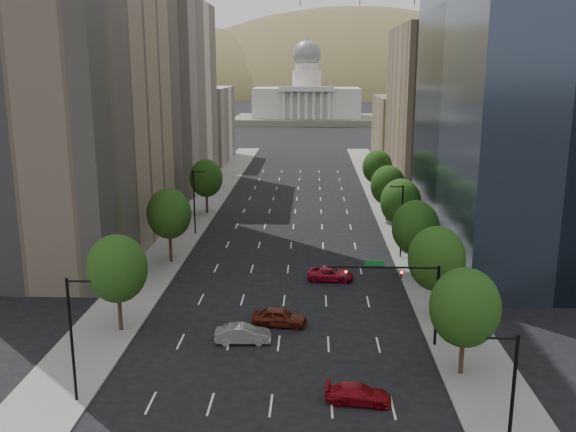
# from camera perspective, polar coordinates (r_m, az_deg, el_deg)

# --- Properties ---
(sidewalk_left) EXTENTS (6.00, 200.00, 0.15)m
(sidewalk_left) POSITION_cam_1_polar(r_m,az_deg,el_deg) (83.95, -10.37, -2.46)
(sidewalk_left) COLOR slate
(sidewalk_left) RESTS_ON ground
(sidewalk_right) EXTENTS (6.00, 200.00, 0.15)m
(sidewalk_right) POSITION_cam_1_polar(r_m,az_deg,el_deg) (82.95, 11.05, -2.69)
(sidewalk_right) COLOR slate
(sidewalk_right) RESTS_ON ground
(midrise_cream_left) EXTENTS (14.00, 30.00, 35.00)m
(midrise_cream_left) POSITION_cam_1_polar(r_m,az_deg,el_deg) (125.03, -10.74, 10.74)
(midrise_cream_left) COLOR beige
(midrise_cream_left) RESTS_ON ground
(filler_left) EXTENTS (14.00, 26.00, 18.00)m
(filler_left) POSITION_cam_1_polar(r_m,az_deg,el_deg) (157.86, -7.95, 8.23)
(filler_left) COLOR beige
(filler_left) RESTS_ON ground
(tower_glass_right) EXTENTS (16.00, 38.00, 60.00)m
(tower_glass_right) POSITION_cam_1_polar(r_m,az_deg,el_deg) (80.62, 20.04, 17.83)
(tower_glass_right) COLOR black
(tower_glass_right) RESTS_ON ground
(parking_tan_right) EXTENTS (14.00, 30.00, 30.00)m
(parking_tan_right) POSITION_cam_1_polar(r_m,az_deg,el_deg) (121.13, 13.03, 9.37)
(parking_tan_right) COLOR #8C7759
(parking_tan_right) RESTS_ON ground
(filler_right) EXTENTS (14.00, 26.00, 16.00)m
(filler_right) POSITION_cam_1_polar(r_m,az_deg,el_deg) (154.13, 10.65, 7.64)
(filler_right) COLOR #8C7759
(filler_right) RESTS_ON ground
(tree_right_0) EXTENTS (5.20, 5.20, 8.39)m
(tree_right_0) POSITION_cam_1_polar(r_m,az_deg,el_deg) (48.39, 15.75, -8.00)
(tree_right_0) COLOR #382316
(tree_right_0) RESTS_ON ground
(tree_right_1) EXTENTS (5.20, 5.20, 8.75)m
(tree_right_1) POSITION_cam_1_polar(r_m,az_deg,el_deg) (58.43, 13.33, -3.79)
(tree_right_1) COLOR #382316
(tree_right_1) RESTS_ON ground
(tree_right_2) EXTENTS (5.20, 5.20, 8.61)m
(tree_right_2) POSITION_cam_1_polar(r_m,az_deg,el_deg) (69.85, 11.49, -1.02)
(tree_right_2) COLOR #382316
(tree_right_2) RESTS_ON ground
(tree_right_3) EXTENTS (5.20, 5.20, 8.89)m
(tree_right_3) POSITION_cam_1_polar(r_m,az_deg,el_deg) (81.34, 10.19, 1.26)
(tree_right_3) COLOR #382316
(tree_right_3) RESTS_ON ground
(tree_right_4) EXTENTS (5.20, 5.20, 8.46)m
(tree_right_4) POSITION_cam_1_polar(r_m,az_deg,el_deg) (95.05, 9.05, 2.76)
(tree_right_4) COLOR #382316
(tree_right_4) RESTS_ON ground
(tree_right_5) EXTENTS (5.20, 5.20, 8.75)m
(tree_right_5) POSITION_cam_1_polar(r_m,az_deg,el_deg) (110.68, 8.11, 4.42)
(tree_right_5) COLOR #382316
(tree_right_5) RESTS_ON ground
(tree_left_0) EXTENTS (5.20, 5.20, 8.75)m
(tree_left_0) POSITION_cam_1_polar(r_m,az_deg,el_deg) (56.06, -15.24, -4.63)
(tree_left_0) COLOR #382316
(tree_left_0) RESTS_ON ground
(tree_left_1) EXTENTS (5.20, 5.20, 8.97)m
(tree_left_1) POSITION_cam_1_polar(r_m,az_deg,el_deg) (74.62, -10.74, 0.21)
(tree_left_1) COLOR #382316
(tree_left_1) RESTS_ON ground
(tree_left_2) EXTENTS (5.20, 5.20, 8.68)m
(tree_left_2) POSITION_cam_1_polar(r_m,az_deg,el_deg) (99.68, -7.44, 3.43)
(tree_left_2) COLOR #382316
(tree_left_2) RESTS_ON ground
(streetlight_rs) EXTENTS (1.70, 0.20, 9.00)m
(streetlight_rs) POSITION_cam_1_polar(r_m,az_deg,el_deg) (37.12, 19.55, -16.02)
(streetlight_rs) COLOR black
(streetlight_rs) RESTS_ON ground
(streetlight_rn) EXTENTS (1.70, 0.20, 9.00)m
(streetlight_rn) POSITION_cam_1_polar(r_m,az_deg,el_deg) (76.66, 10.24, -0.28)
(streetlight_rn) COLOR black
(streetlight_rn) RESTS_ON ground
(streetlight_ls) EXTENTS (1.70, 0.20, 9.00)m
(streetlight_ls) POSITION_cam_1_polar(r_m,az_deg,el_deg) (45.61, -18.99, -10.31)
(streetlight_ls) COLOR black
(streetlight_ls) RESTS_ON ground
(streetlight_ln) EXTENTS (1.70, 0.20, 9.00)m
(streetlight_ln) POSITION_cam_1_polar(r_m,az_deg,el_deg) (87.17, -8.47, 1.42)
(streetlight_ln) COLOR black
(streetlight_ln) RESTS_ON ground
(traffic_signal) EXTENTS (9.12, 0.40, 7.38)m
(traffic_signal) POSITION_cam_1_polar(r_m,az_deg,el_deg) (52.40, 10.78, -6.32)
(traffic_signal) COLOR black
(traffic_signal) RESTS_ON ground
(capitol) EXTENTS (60.00, 40.00, 35.20)m
(capitol) POSITION_cam_1_polar(r_m,az_deg,el_deg) (268.90, 1.70, 10.30)
(capitol) COLOR #596647
(capitol) RESTS_ON ground
(foothills) EXTENTS (720.00, 413.00, 263.00)m
(foothills) POSITION_cam_1_polar(r_m,az_deg,el_deg) (621.97, 5.23, 7.66)
(foothills) COLOR brown
(foothills) RESTS_ON ground
(car_red_near) EXTENTS (4.74, 2.35, 1.33)m
(car_red_near) POSITION_cam_1_polar(r_m,az_deg,el_deg) (45.21, 6.39, -15.75)
(car_red_near) COLOR maroon
(car_red_near) RESTS_ON ground
(car_maroon) EXTENTS (5.05, 2.46, 1.66)m
(car_maroon) POSITION_cam_1_polar(r_m,az_deg,el_deg) (56.89, -0.78, -9.15)
(car_maroon) COLOR #511A0D
(car_maroon) RESTS_ON ground
(car_silver) EXTENTS (4.78, 1.90, 1.55)m
(car_silver) POSITION_cam_1_polar(r_m,az_deg,el_deg) (53.78, -4.10, -10.63)
(car_silver) COLOR #939398
(car_silver) RESTS_ON ground
(car_red_far) EXTENTS (5.17, 2.62, 1.40)m
(car_red_far) POSITION_cam_1_polar(r_m,az_deg,el_deg) (68.70, 3.88, -5.29)
(car_red_far) COLOR maroon
(car_red_far) RESTS_ON ground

